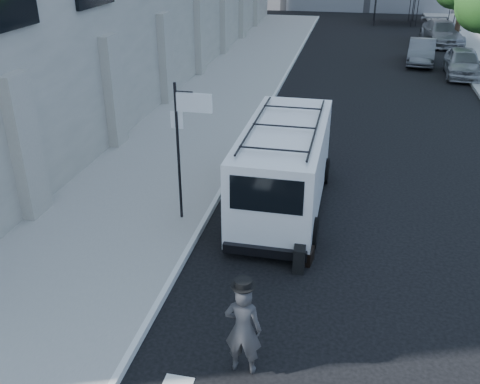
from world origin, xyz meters
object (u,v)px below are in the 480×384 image
at_px(briefcase, 310,256).
at_px(cargo_van, 285,165).
at_px(parked_car_b, 421,52).
at_px(parked_car_c, 442,33).
at_px(suitcase, 299,258).
at_px(businessman, 243,329).
at_px(parked_car_a, 463,62).

height_order(briefcase, cargo_van, cargo_van).
bearing_deg(parked_car_b, parked_car_c, 79.81).
bearing_deg(suitcase, parked_car_b, 76.58).
bearing_deg(businessman, parked_car_a, -105.69).
distance_m(suitcase, parked_car_a, 20.20).
xyz_separation_m(briefcase, parked_car_a, (6.00, 18.88, 0.54)).
bearing_deg(parked_car_a, briefcase, -104.63).
bearing_deg(cargo_van, parked_car_c, 74.80).
height_order(briefcase, parked_car_a, parked_car_a).
distance_m(businessman, briefcase, 3.67).
bearing_deg(businessman, briefcase, -101.77).
xyz_separation_m(parked_car_b, parked_car_c, (1.80, 6.15, 0.07)).
distance_m(parked_car_a, parked_car_c, 8.75).
relative_size(businessman, parked_car_b, 0.43).
distance_m(businessman, parked_car_b, 25.50).
relative_size(suitcase, parked_car_a, 0.27).
distance_m(cargo_van, parked_car_c, 25.89).
height_order(briefcase, parked_car_c, parked_car_c).
bearing_deg(parked_car_a, businessman, -103.91).
xyz_separation_m(businessman, parked_car_a, (6.81, 22.40, -0.15)).
xyz_separation_m(suitcase, parked_car_c, (6.21, 27.98, 0.44)).
height_order(parked_car_b, parked_car_c, parked_car_c).
xyz_separation_m(cargo_van, parked_car_b, (5.17, 18.78, -0.53)).
relative_size(businessman, suitcase, 1.52).
distance_m(briefcase, parked_car_c, 28.29).
relative_size(suitcase, parked_car_c, 0.22).
bearing_deg(briefcase, cargo_van, 117.12).
distance_m(briefcase, suitcase, 0.42).
relative_size(parked_car_a, parked_car_c, 0.82).
relative_size(parked_car_b, parked_car_c, 0.79).
distance_m(businessman, suitcase, 3.28).
bearing_deg(parked_car_a, cargo_van, -110.33).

